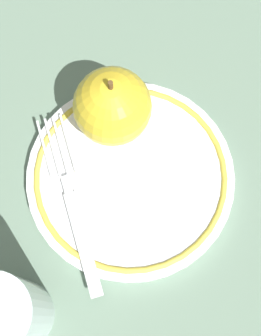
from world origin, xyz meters
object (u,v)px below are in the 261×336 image
apple_red_whole (112,107)px  fork (73,207)px  plate (131,177)px  drinking_glass (8,314)px

apple_red_whole → fork: size_ratio=0.46×
plate → apple_red_whole: apple_red_whole is taller
fork → drinking_glass: bearing=137.9°
plate → apple_red_whole: bearing=-14.1°
plate → fork: size_ratio=1.13×
plate → drinking_glass: bearing=111.2°
fork → plate: bearing=-75.5°
apple_red_whole → fork: 0.10m
plate → fork: fork is taller
apple_red_whole → plate: bearing=165.9°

